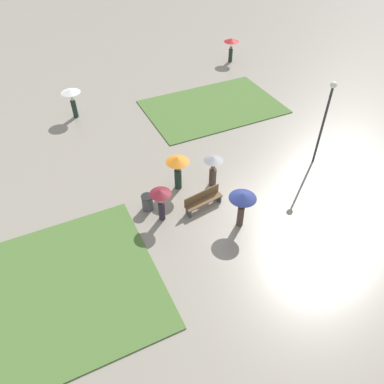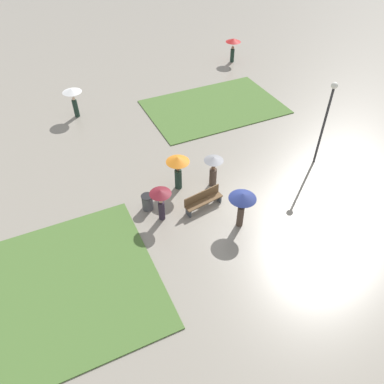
{
  "view_description": "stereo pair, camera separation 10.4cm",
  "coord_description": "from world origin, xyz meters",
  "px_view_note": "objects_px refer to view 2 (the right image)",
  "views": [
    {
      "loc": [
        -7.46,
        -10.56,
        12.44
      ],
      "look_at": [
        -1.96,
        0.85,
        0.99
      ],
      "focal_mm": 35.0,
      "sensor_mm": 36.0,
      "label": 1
    },
    {
      "loc": [
        -7.37,
        -10.61,
        12.44
      ],
      "look_at": [
        -1.96,
        0.85,
        0.99
      ],
      "focal_mm": 35.0,
      "sensor_mm": 36.0,
      "label": 2
    }
  ],
  "objects_px": {
    "park_bench": "(203,200)",
    "lamp_post": "(327,114)",
    "crowd_person_grey": "(213,167)",
    "trash_bin": "(147,202)",
    "crowd_person_maroon": "(161,198)",
    "lone_walker_mid_plaza": "(73,95)",
    "crowd_person_orange": "(178,165)",
    "crowd_person_navy": "(242,200)",
    "lone_walker_far_path": "(233,44)"
  },
  "relations": [
    {
      "from": "lamp_post",
      "to": "crowd_person_orange",
      "type": "bearing_deg",
      "value": 170.82
    },
    {
      "from": "trash_bin",
      "to": "crowd_person_grey",
      "type": "relative_size",
      "value": 0.46
    },
    {
      "from": "trash_bin",
      "to": "lone_walker_mid_plaza",
      "type": "height_order",
      "value": "lone_walker_mid_plaza"
    },
    {
      "from": "lamp_post",
      "to": "crowd_person_grey",
      "type": "relative_size",
      "value": 2.68
    },
    {
      "from": "crowd_person_navy",
      "to": "crowd_person_orange",
      "type": "distance_m",
      "value": 3.8
    },
    {
      "from": "lamp_post",
      "to": "crowd_person_orange",
      "type": "relative_size",
      "value": 2.45
    },
    {
      "from": "lamp_post",
      "to": "lone_walker_far_path",
      "type": "bearing_deg",
      "value": 79.16
    },
    {
      "from": "lamp_post",
      "to": "lone_walker_far_path",
      "type": "height_order",
      "value": "lamp_post"
    },
    {
      "from": "crowd_person_navy",
      "to": "trash_bin",
      "type": "bearing_deg",
      "value": 157.94
    },
    {
      "from": "park_bench",
      "to": "crowd_person_navy",
      "type": "height_order",
      "value": "crowd_person_navy"
    },
    {
      "from": "crowd_person_maroon",
      "to": "crowd_person_orange",
      "type": "distance_m",
      "value": 2.27
    },
    {
      "from": "crowd_person_grey",
      "to": "crowd_person_navy",
      "type": "relative_size",
      "value": 0.91
    },
    {
      "from": "lamp_post",
      "to": "crowd_person_orange",
      "type": "height_order",
      "value": "lamp_post"
    },
    {
      "from": "crowd_person_grey",
      "to": "lone_walker_far_path",
      "type": "height_order",
      "value": "lone_walker_far_path"
    },
    {
      "from": "park_bench",
      "to": "lone_walker_far_path",
      "type": "bearing_deg",
      "value": 46.57
    },
    {
      "from": "crowd_person_maroon",
      "to": "crowd_person_grey",
      "type": "height_order",
      "value": "crowd_person_grey"
    },
    {
      "from": "crowd_person_grey",
      "to": "crowd_person_orange",
      "type": "distance_m",
      "value": 1.76
    },
    {
      "from": "park_bench",
      "to": "lamp_post",
      "type": "height_order",
      "value": "lamp_post"
    },
    {
      "from": "lamp_post",
      "to": "trash_bin",
      "type": "bearing_deg",
      "value": 177.21
    },
    {
      "from": "park_bench",
      "to": "lone_walker_far_path",
      "type": "relative_size",
      "value": 1.07
    },
    {
      "from": "trash_bin",
      "to": "crowd_person_maroon",
      "type": "height_order",
      "value": "crowd_person_maroon"
    },
    {
      "from": "crowd_person_grey",
      "to": "lone_walker_mid_plaza",
      "type": "distance_m",
      "value": 10.7
    },
    {
      "from": "park_bench",
      "to": "crowd_person_grey",
      "type": "xyz_separation_m",
      "value": [
        1.18,
        1.26,
        0.67
      ]
    },
    {
      "from": "lamp_post",
      "to": "trash_bin",
      "type": "height_order",
      "value": "lamp_post"
    },
    {
      "from": "lamp_post",
      "to": "crowd_person_maroon",
      "type": "relative_size",
      "value": 2.69
    },
    {
      "from": "crowd_person_orange",
      "to": "crowd_person_grey",
      "type": "bearing_deg",
      "value": -136.29
    },
    {
      "from": "park_bench",
      "to": "crowd_person_navy",
      "type": "xyz_separation_m",
      "value": [
        0.98,
        -1.72,
        1.03
      ]
    },
    {
      "from": "lamp_post",
      "to": "crowd_person_orange",
      "type": "distance_m",
      "value": 7.76
    },
    {
      "from": "crowd_person_navy",
      "to": "lone_walker_far_path",
      "type": "bearing_deg",
      "value": 78.57
    },
    {
      "from": "park_bench",
      "to": "lamp_post",
      "type": "distance_m",
      "value": 7.48
    },
    {
      "from": "park_bench",
      "to": "crowd_person_navy",
      "type": "bearing_deg",
      "value": -69.3
    },
    {
      "from": "trash_bin",
      "to": "crowd_person_grey",
      "type": "bearing_deg",
      "value": 3.59
    },
    {
      "from": "park_bench",
      "to": "trash_bin",
      "type": "height_order",
      "value": "park_bench"
    },
    {
      "from": "crowd_person_maroon",
      "to": "crowd_person_orange",
      "type": "xyz_separation_m",
      "value": [
        1.55,
        1.65,
        0.16
      ]
    },
    {
      "from": "park_bench",
      "to": "lamp_post",
      "type": "bearing_deg",
      "value": -4.36
    },
    {
      "from": "crowd_person_orange",
      "to": "trash_bin",
      "type": "bearing_deg",
      "value": 83.15
    },
    {
      "from": "lone_walker_mid_plaza",
      "to": "trash_bin",
      "type": "bearing_deg",
      "value": 27.9
    },
    {
      "from": "crowd_person_grey",
      "to": "crowd_person_orange",
      "type": "height_order",
      "value": "crowd_person_orange"
    },
    {
      "from": "trash_bin",
      "to": "crowd_person_orange",
      "type": "relative_size",
      "value": 0.42
    },
    {
      "from": "lamp_post",
      "to": "crowd_person_maroon",
      "type": "height_order",
      "value": "lamp_post"
    },
    {
      "from": "lamp_post",
      "to": "lone_walker_mid_plaza",
      "type": "xyz_separation_m",
      "value": [
        -10.59,
        10.28,
        -1.49
      ]
    },
    {
      "from": "crowd_person_navy",
      "to": "lone_walker_far_path",
      "type": "xyz_separation_m",
      "value": [
        8.63,
        15.77,
        -0.06
      ]
    },
    {
      "from": "lamp_post",
      "to": "crowd_person_navy",
      "type": "distance_m",
      "value": 6.64
    },
    {
      "from": "crowd_person_maroon",
      "to": "lone_walker_mid_plaza",
      "type": "bearing_deg",
      "value": -140.91
    },
    {
      "from": "crowd_person_maroon",
      "to": "lone_walker_mid_plaza",
      "type": "distance_m",
      "value": 10.83
    },
    {
      "from": "trash_bin",
      "to": "crowd_person_navy",
      "type": "relative_size",
      "value": 0.42
    },
    {
      "from": "trash_bin",
      "to": "crowd_person_navy",
      "type": "xyz_separation_m",
      "value": [
        3.36,
        -2.76,
        1.11
      ]
    },
    {
      "from": "park_bench",
      "to": "crowd_person_grey",
      "type": "relative_size",
      "value": 1.15
    },
    {
      "from": "trash_bin",
      "to": "crowd_person_maroon",
      "type": "distance_m",
      "value": 1.29
    },
    {
      "from": "trash_bin",
      "to": "crowd_person_orange",
      "type": "xyz_separation_m",
      "value": [
        1.91,
        0.76,
        1.01
      ]
    }
  ]
}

